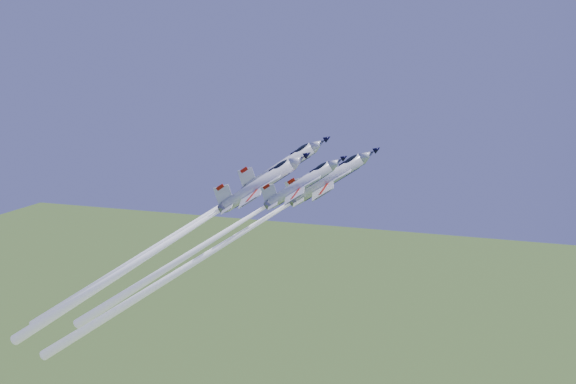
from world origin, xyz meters
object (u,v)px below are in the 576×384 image
(jet_lead, at_px, (207,254))
(jet_slot, at_px, (160,248))
(jet_left, at_px, (179,232))
(jet_right, at_px, (211,241))

(jet_lead, relative_size, jet_slot, 1.09)
(jet_left, xyz_separation_m, jet_right, (12.11, -12.42, 2.83))
(jet_right, bearing_deg, jet_lead, -164.25)
(jet_lead, xyz_separation_m, jet_right, (3.63, -6.13, 4.31))
(jet_left, bearing_deg, jet_right, 29.41)
(jet_lead, distance_m, jet_right, 8.33)
(jet_right, xyz_separation_m, jet_slot, (-11.36, 4.17, -3.33))
(jet_right, relative_size, jet_slot, 0.83)
(jet_slot, bearing_deg, jet_left, 170.33)
(jet_left, height_order, jet_right, jet_left)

